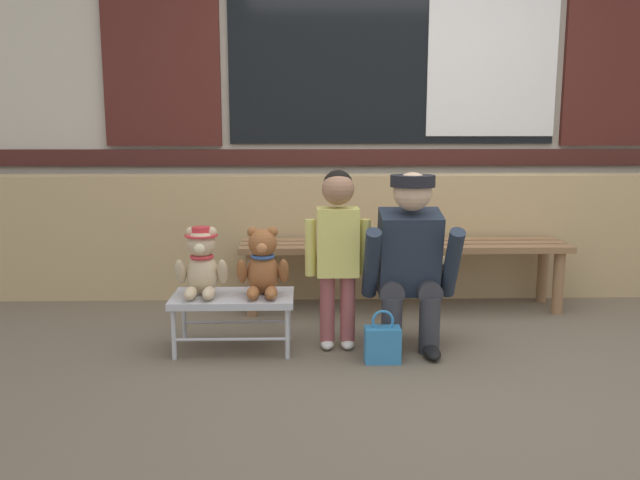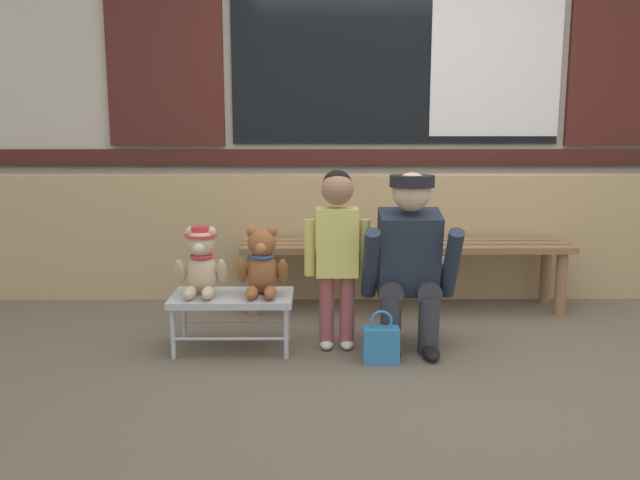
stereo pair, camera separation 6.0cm
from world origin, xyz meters
The scene contains 10 objects.
ground_plane centered at (0.00, 0.00, 0.00)m, with size 60.00×60.00×0.00m, color brown.
brick_low_wall centered at (0.00, 1.43, 0.42)m, with size 7.78×0.25×0.85m, color tan.
shop_facade centered at (0.00, 1.94, 1.81)m, with size 7.94×0.26×3.60m.
wooden_bench_long centered at (-0.01, 1.06, 0.37)m, with size 2.10×0.40×0.44m.
small_display_bench centered at (-1.03, 0.29, 0.27)m, with size 0.64×0.36×0.30m.
teddy_bear_with_hat centered at (-1.19, 0.29, 0.47)m, with size 0.28×0.27×0.36m.
teddy_bear_plain centered at (-0.87, 0.29, 0.46)m, with size 0.28×0.26×0.36m.
child_standing centered at (-0.48, 0.30, 0.59)m, with size 0.35×0.18×0.96m.
adult_crouching centered at (-0.09, 0.29, 0.48)m, with size 0.50×0.49×0.95m.
handbag_on_ground centered at (-0.26, 0.08, 0.10)m, with size 0.18×0.11×0.27m.
Camera 2 is at (-0.60, -3.11, 1.19)m, focal length 37.03 mm.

